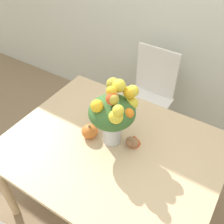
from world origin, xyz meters
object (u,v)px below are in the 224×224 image
pumpkin (90,131)px  dining_chair_near_window (148,97)px  flower_vase (113,113)px  turkey_figurine (133,141)px

pumpkin → dining_chair_near_window: bearing=88.7°
pumpkin → flower_vase: bearing=19.1°
flower_vase → pumpkin: bearing=-160.9°
dining_chair_near_window → turkey_figurine: bearing=-70.9°
turkey_figurine → flower_vase: bearing=-165.5°
pumpkin → turkey_figurine: bearing=17.0°
flower_vase → dining_chair_near_window: bearing=98.9°
flower_vase → pumpkin: 0.25m
flower_vase → turkey_figurine: flower_vase is taller
pumpkin → dining_chair_near_window: size_ratio=0.12×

